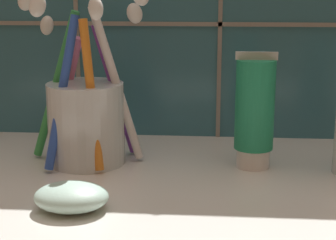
{
  "coord_description": "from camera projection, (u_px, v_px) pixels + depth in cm",
  "views": [
    {
      "loc": [
        0.94,
        -48.52,
        20.81
      ],
      "look_at": [
        -3.2,
        3.17,
        8.02
      ],
      "focal_mm": 60.0,
      "sensor_mm": 36.0,
      "label": 1
    }
  ],
  "objects": [
    {
      "name": "toothpaste_tube",
      "position": [
        255.0,
        112.0,
        0.57
      ],
      "size": [
        4.22,
        4.02,
        12.03
      ],
      "color": "white",
      "rests_on": "sink_counter"
    },
    {
      "name": "toothbrush_cup",
      "position": [
        86.0,
        115.0,
        0.59
      ],
      "size": [
        14.43,
        11.18,
        18.81
      ],
      "color": "silver",
      "rests_on": "sink_counter"
    },
    {
      "name": "soap_bar",
      "position": [
        71.0,
        197.0,
        0.47
      ],
      "size": [
        6.35,
        5.1,
        2.35
      ],
      "primitive_type": "ellipsoid",
      "color": "silver",
      "rests_on": "sink_counter"
    },
    {
      "name": "sink_counter",
      "position": [
        200.0,
        203.0,
        0.52
      ],
      "size": [
        69.63,
        39.77,
        2.0
      ],
      "primitive_type": "cube",
      "color": "silver",
      "rests_on": "ground"
    }
  ]
}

